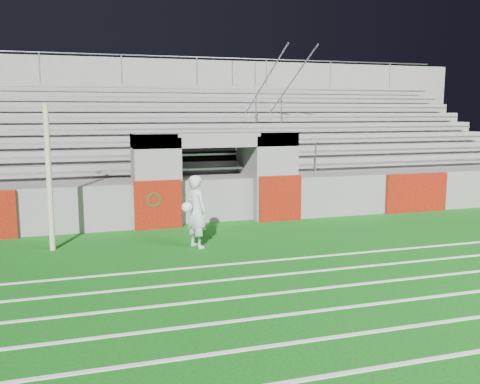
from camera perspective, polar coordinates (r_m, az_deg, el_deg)
name	(u,v)px	position (r m, az deg, el deg)	size (l,w,h in m)	color
ground	(255,250)	(12.59, 1.61, -6.16)	(90.00, 90.00, 0.00)	#0D5310
field_post	(49,178)	(13.01, -19.70, 1.37)	(0.13, 0.13, 3.37)	#BCB28C
field_markings	(367,332)	(8.28, 13.39, -14.37)	(28.00, 8.09, 0.01)	white
stadium_structure	(185,158)	(19.95, -5.90, 3.60)	(26.00, 8.48, 5.42)	slate
goalkeeper_with_ball	(196,211)	(12.66, -4.68, -2.07)	(0.70, 0.75, 1.73)	silver
hose_coil	(154,202)	(14.79, -9.20, -1.04)	(0.52, 0.14, 0.57)	#0D421C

